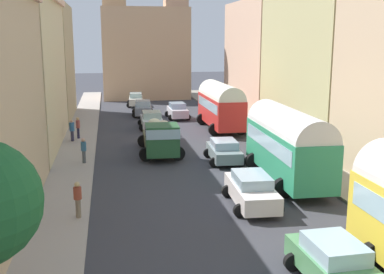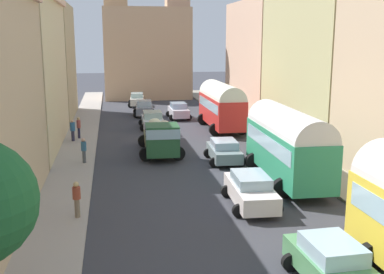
{
  "view_description": "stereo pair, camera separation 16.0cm",
  "coord_description": "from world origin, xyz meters",
  "px_view_note": "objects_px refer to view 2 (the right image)",
  "views": [
    {
      "loc": [
        -4.98,
        -7.38,
        7.66
      ],
      "look_at": [
        0.0,
        20.36,
        1.77
      ],
      "focal_mm": 43.8,
      "sensor_mm": 36.0,
      "label": 1
    },
    {
      "loc": [
        -4.82,
        -7.41,
        7.66
      ],
      "look_at": [
        0.0,
        20.36,
        1.77
      ],
      "focal_mm": 43.8,
      "sensor_mm": 36.0,
      "label": 2
    }
  ],
  "objects_px": {
    "car_3": "(331,263)",
    "car_2": "(137,100)",
    "pedestrian_1": "(73,130)",
    "pedestrian_3": "(84,149)",
    "car_5": "(224,151)",
    "car_6": "(178,111)",
    "cargo_truck_0": "(161,137)",
    "car_0": "(152,120)",
    "pedestrian_4": "(79,127)",
    "parked_bus_1": "(287,142)",
    "car_1": "(144,108)",
    "pedestrian_0": "(77,198)",
    "car_4": "(251,190)",
    "parked_bus_2": "(221,104)"
  },
  "relations": [
    {
      "from": "car_3",
      "to": "car_2",
      "type": "bearing_deg",
      "value": 94.98
    },
    {
      "from": "pedestrian_1",
      "to": "pedestrian_3",
      "type": "bearing_deg",
      "value": -80.17
    },
    {
      "from": "car_5",
      "to": "car_6",
      "type": "bearing_deg",
      "value": 91.59
    },
    {
      "from": "car_5",
      "to": "pedestrian_3",
      "type": "height_order",
      "value": "pedestrian_3"
    },
    {
      "from": "cargo_truck_0",
      "to": "car_0",
      "type": "height_order",
      "value": "cargo_truck_0"
    },
    {
      "from": "car_5",
      "to": "pedestrian_4",
      "type": "relative_size",
      "value": 2.2
    },
    {
      "from": "parked_bus_1",
      "to": "car_5",
      "type": "bearing_deg",
      "value": 116.77
    },
    {
      "from": "parked_bus_1",
      "to": "car_3",
      "type": "distance_m",
      "value": 11.26
    },
    {
      "from": "parked_bus_1",
      "to": "car_0",
      "type": "height_order",
      "value": "parked_bus_1"
    },
    {
      "from": "pedestrian_1",
      "to": "car_3",
      "type": "bearing_deg",
      "value": -67.34
    },
    {
      "from": "cargo_truck_0",
      "to": "pedestrian_3",
      "type": "distance_m",
      "value": 5.16
    },
    {
      "from": "car_1",
      "to": "pedestrian_0",
      "type": "distance_m",
      "value": 28.14
    },
    {
      "from": "car_4",
      "to": "pedestrian_0",
      "type": "relative_size",
      "value": 2.55
    },
    {
      "from": "car_2",
      "to": "pedestrian_3",
      "type": "bearing_deg",
      "value": -100.45
    },
    {
      "from": "parked_bus_2",
      "to": "pedestrian_3",
      "type": "xyz_separation_m",
      "value": [
        -11.09,
        -10.0,
        -1.24
      ]
    },
    {
      "from": "car_1",
      "to": "pedestrian_0",
      "type": "xyz_separation_m",
      "value": [
        -4.87,
        -27.72,
        0.2
      ]
    },
    {
      "from": "car_3",
      "to": "pedestrian_1",
      "type": "xyz_separation_m",
      "value": [
        -9.59,
        22.96,
        0.23
      ]
    },
    {
      "from": "car_4",
      "to": "car_5",
      "type": "relative_size",
      "value": 1.12
    },
    {
      "from": "car_4",
      "to": "pedestrian_1",
      "type": "xyz_separation_m",
      "value": [
        -9.2,
        15.52,
        0.22
      ]
    },
    {
      "from": "parked_bus_2",
      "to": "car_0",
      "type": "xyz_separation_m",
      "value": [
        -5.81,
        1.56,
        -1.48
      ]
    },
    {
      "from": "pedestrian_0",
      "to": "pedestrian_1",
      "type": "xyz_separation_m",
      "value": [
        -1.34,
        15.95,
        0.0
      ]
    },
    {
      "from": "car_5",
      "to": "pedestrian_3",
      "type": "distance_m",
      "value": 8.78
    },
    {
      "from": "pedestrian_1",
      "to": "pedestrian_0",
      "type": "bearing_deg",
      "value": -85.21
    },
    {
      "from": "parked_bus_2",
      "to": "car_5",
      "type": "xyz_separation_m",
      "value": [
        -2.36,
        -10.76,
        -1.5
      ]
    },
    {
      "from": "pedestrian_4",
      "to": "car_5",
      "type": "bearing_deg",
      "value": -41.47
    },
    {
      "from": "cargo_truck_0",
      "to": "parked_bus_2",
      "type": "bearing_deg",
      "value": 54.09
    },
    {
      "from": "parked_bus_2",
      "to": "car_1",
      "type": "xyz_separation_m",
      "value": [
        -6.05,
        8.46,
        -1.43
      ]
    },
    {
      "from": "pedestrian_0",
      "to": "pedestrian_1",
      "type": "height_order",
      "value": "pedestrian_1"
    },
    {
      "from": "cargo_truck_0",
      "to": "pedestrian_0",
      "type": "xyz_separation_m",
      "value": [
        -4.76,
        -10.75,
        -0.27
      ]
    },
    {
      "from": "parked_bus_2",
      "to": "car_6",
      "type": "bearing_deg",
      "value": 114.29
    },
    {
      "from": "car_5",
      "to": "car_6",
      "type": "height_order",
      "value": "car_6"
    },
    {
      "from": "car_3",
      "to": "car_4",
      "type": "bearing_deg",
      "value": 92.96
    },
    {
      "from": "car_6",
      "to": "pedestrian_4",
      "type": "xyz_separation_m",
      "value": [
        -9.04,
        -8.62,
        0.26
      ]
    },
    {
      "from": "car_2",
      "to": "car_6",
      "type": "xyz_separation_m",
      "value": [
        3.51,
        -9.56,
        0.01
      ]
    },
    {
      "from": "parked_bus_2",
      "to": "car_6",
      "type": "xyz_separation_m",
      "value": [
        -2.83,
        6.27,
        -1.44
      ]
    },
    {
      "from": "car_0",
      "to": "pedestrian_4",
      "type": "relative_size",
      "value": 2.32
    },
    {
      "from": "car_1",
      "to": "pedestrian_1",
      "type": "height_order",
      "value": "pedestrian_1"
    },
    {
      "from": "car_4",
      "to": "car_6",
      "type": "xyz_separation_m",
      "value": [
        0.23,
        25.09,
        0.0
      ]
    },
    {
      "from": "cargo_truck_0",
      "to": "pedestrian_4",
      "type": "height_order",
      "value": "cargo_truck_0"
    },
    {
      "from": "car_1",
      "to": "car_5",
      "type": "bearing_deg",
      "value": -79.12
    },
    {
      "from": "parked_bus_1",
      "to": "pedestrian_0",
      "type": "height_order",
      "value": "parked_bus_1"
    },
    {
      "from": "cargo_truck_0",
      "to": "pedestrian_1",
      "type": "distance_m",
      "value": 8.02
    },
    {
      "from": "car_4",
      "to": "parked_bus_1",
      "type": "bearing_deg",
      "value": 48.04
    },
    {
      "from": "parked_bus_1",
      "to": "car_4",
      "type": "distance_m",
      "value": 4.8
    },
    {
      "from": "parked_bus_2",
      "to": "pedestrian_1",
      "type": "height_order",
      "value": "parked_bus_2"
    },
    {
      "from": "cargo_truck_0",
      "to": "pedestrian_0",
      "type": "bearing_deg",
      "value": -113.87
    },
    {
      "from": "pedestrian_1",
      "to": "car_4",
      "type": "bearing_deg",
      "value": -59.33
    },
    {
      "from": "cargo_truck_0",
      "to": "pedestrian_4",
      "type": "bearing_deg",
      "value": 132.84
    },
    {
      "from": "car_3",
      "to": "pedestrian_1",
      "type": "distance_m",
      "value": 24.88
    },
    {
      "from": "car_2",
      "to": "pedestrian_0",
      "type": "xyz_separation_m",
      "value": [
        -4.58,
        -35.08,
        0.22
      ]
    }
  ]
}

